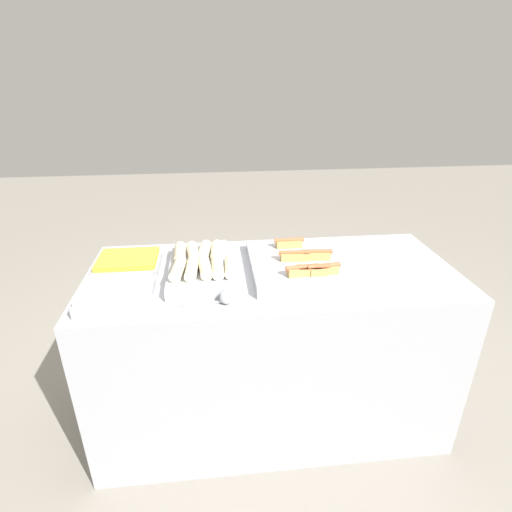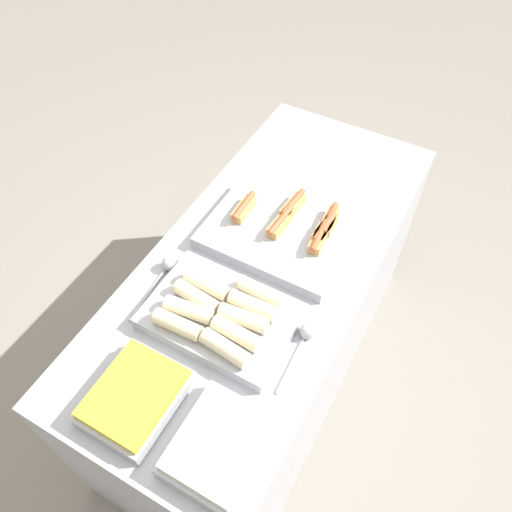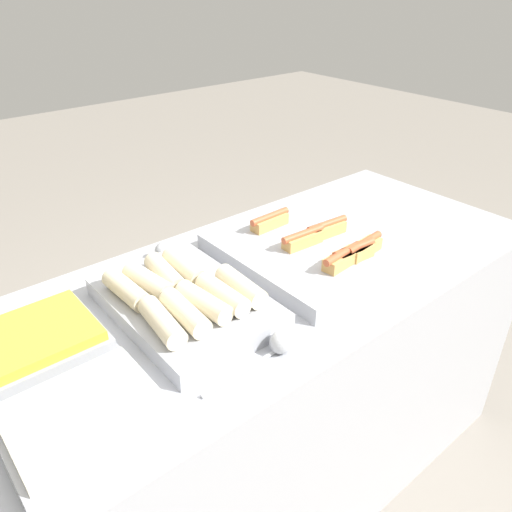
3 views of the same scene
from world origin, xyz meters
TOP-DOWN VIEW (x-y plane):
  - ground_plane at (0.00, 0.00)m, footprint 12.00×12.00m
  - counter at (0.00, 0.00)m, footprint 1.75×0.76m
  - tray_hotdogs at (0.09, -0.01)m, footprint 0.39×0.52m
  - tray_wraps at (-0.32, -0.00)m, footprint 0.33×0.48m
  - tray_side_front at (-0.68, -0.21)m, footprint 0.29×0.24m
  - tray_side_back at (-0.68, 0.07)m, footprint 0.29×0.24m
  - serving_spoon_near at (-0.24, -0.27)m, footprint 0.25×0.05m
  - serving_spoon_far at (-0.24, 0.27)m, footprint 0.28×0.05m

SIDE VIEW (x-z plane):
  - ground_plane at x=0.00m, z-range 0.00..0.00m
  - counter at x=0.00m, z-range 0.00..0.90m
  - serving_spoon_far at x=-0.24m, z-range 0.89..0.95m
  - serving_spoon_near at x=-0.24m, z-range 0.90..0.95m
  - tray_hotdogs at x=0.09m, z-range 0.88..0.98m
  - tray_side_front at x=-0.68m, z-range 0.90..0.97m
  - tray_side_back at x=-0.68m, z-range 0.90..0.97m
  - tray_wraps at x=-0.32m, z-range 0.89..0.99m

